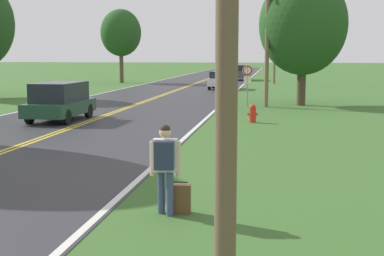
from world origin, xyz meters
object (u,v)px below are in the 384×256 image
object	(u,v)px
fire_hydrant	(253,113)
car_white_suv_approaching	(221,79)
car_dark_green_van_nearest	(60,101)
car_dark_grey_suv_mid_near	(242,72)
suitcase	(181,199)
traffic_sign	(248,75)
tree_mid_treeline	(121,33)
hitchhiker_person	(165,160)
tree_behind_sign	(303,25)

from	to	relation	value
fire_hydrant	car_white_suv_approaching	distance (m)	23.11
car_dark_green_van_nearest	car_dark_grey_suv_mid_near	size ratio (longest dim) A/B	0.88
suitcase	car_white_suv_approaching	xyz separation A→B (m)	(-2.99, 36.66, 0.56)
suitcase	traffic_sign	distance (m)	21.30
suitcase	tree_mid_treeline	xyz separation A→B (m)	(-14.50, 45.53, 4.95)
suitcase	car_white_suv_approaching	distance (m)	36.78
car_dark_grey_suv_mid_near	suitcase	bearing A→B (deg)	1.69
hitchhiker_person	tree_behind_sign	xyz separation A→B (m)	(3.46, 22.61, 3.65)
car_dark_grey_suv_mid_near	fire_hydrant	bearing A→B (deg)	3.60
fire_hydrant	traffic_sign	xyz separation A→B (m)	(-0.63, 7.39, 1.37)
fire_hydrant	car_white_suv_approaching	world-z (taller)	car_white_suv_approaching
suitcase	traffic_sign	size ratio (longest dim) A/B	0.26
traffic_sign	car_dark_green_van_nearest	bearing A→B (deg)	-134.60
hitchhiker_person	tree_behind_sign	world-z (taller)	tree_behind_sign
suitcase	fire_hydrant	world-z (taller)	fire_hydrant
traffic_sign	car_dark_green_van_nearest	world-z (taller)	traffic_sign
traffic_sign	tree_behind_sign	distance (m)	4.41
fire_hydrant	car_dark_grey_suv_mid_near	bearing A→B (deg)	94.27
hitchhiker_person	suitcase	distance (m)	0.82
suitcase	tree_behind_sign	distance (m)	23.09
hitchhiker_person	suitcase	size ratio (longest dim) A/B	2.79
suitcase	fire_hydrant	distance (m)	13.88
suitcase	fire_hydrant	size ratio (longest dim) A/B	0.75
suitcase	car_dark_grey_suv_mid_near	size ratio (longest dim) A/B	0.13
traffic_sign	car_white_suv_approaching	world-z (taller)	traffic_sign
fire_hydrant	car_dark_grey_suv_mid_near	world-z (taller)	car_dark_grey_suv_mid_near
traffic_sign	car_dark_green_van_nearest	size ratio (longest dim) A/B	0.56
tree_behind_sign	hitchhiker_person	bearing A→B (deg)	-98.71
tree_mid_treeline	tree_behind_sign	bearing A→B (deg)	-52.51
tree_behind_sign	car_white_suv_approaching	world-z (taller)	tree_behind_sign
suitcase	tree_behind_sign	world-z (taller)	tree_behind_sign
hitchhiker_person	traffic_sign	world-z (taller)	traffic_sign
suitcase	tree_behind_sign	xyz separation A→B (m)	(3.21, 22.43, 4.41)
tree_mid_treeline	car_dark_green_van_nearest	xyz separation A→B (m)	(6.64, -32.37, -4.33)
tree_mid_treeline	car_dark_green_van_nearest	distance (m)	33.32
tree_mid_treeline	car_dark_green_van_nearest	world-z (taller)	tree_mid_treeline
hitchhiker_person	car_dark_green_van_nearest	bearing A→B (deg)	25.17
suitcase	traffic_sign	bearing A→B (deg)	-4.84
car_white_suv_approaching	tree_behind_sign	bearing A→B (deg)	24.64
hitchhiker_person	fire_hydrant	xyz separation A→B (m)	(1.00, 14.03, -0.63)
tree_behind_sign	suitcase	bearing A→B (deg)	-98.13
tree_behind_sign	car_dark_grey_suv_mid_near	world-z (taller)	tree_behind_sign
tree_mid_treeline	car_white_suv_approaching	distance (m)	15.19
suitcase	traffic_sign	xyz separation A→B (m)	(0.11, 21.25, 1.50)
traffic_sign	car_white_suv_approaching	xyz separation A→B (m)	(-3.10, 15.41, -0.94)
car_white_suv_approaching	car_dark_grey_suv_mid_near	size ratio (longest dim) A/B	0.84
suitcase	fire_hydrant	xyz separation A→B (m)	(0.74, 13.86, 0.13)
car_white_suv_approaching	hitchhiker_person	bearing A→B (deg)	5.34
car_dark_green_van_nearest	car_white_suv_approaching	distance (m)	24.00
car_dark_grey_suv_mid_near	tree_mid_treeline	bearing A→B (deg)	-58.35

